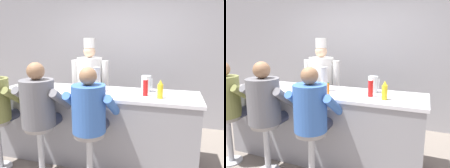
{
  "view_description": "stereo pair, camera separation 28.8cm",
  "coord_description": "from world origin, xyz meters",
  "views": [
    {
      "loc": [
        1.03,
        -2.38,
        1.68
      ],
      "look_at": [
        0.25,
        0.34,
        1.11
      ],
      "focal_mm": 35.0,
      "sensor_mm": 36.0,
      "label": 1
    },
    {
      "loc": [
        1.3,
        -2.28,
        1.68
      ],
      "look_at": [
        0.25,
        0.34,
        1.11
      ],
      "focal_mm": 35.0,
      "sensor_mm": 36.0,
      "label": 2
    }
  ],
  "objects": [
    {
      "name": "water_pitcher_clear",
      "position": [
        0.67,
        0.53,
        1.1
      ],
      "size": [
        0.15,
        0.13,
        0.22
      ],
      "color": "silver",
      "rests_on": "diner_counter"
    },
    {
      "name": "cereal_bowl",
      "position": [
        -0.98,
        0.45,
        1.02
      ],
      "size": [
        0.13,
        0.13,
        0.06
      ],
      "color": "#B24C47",
      "rests_on": "diner_counter"
    },
    {
      "name": "cook_in_whites_near",
      "position": [
        -0.37,
        1.1,
        0.94
      ],
      "size": [
        0.67,
        0.43,
        1.72
      ],
      "color": "#232328",
      "rests_on": "ground_plane"
    },
    {
      "name": "coffee_mug_tan",
      "position": [
        -1.01,
        0.21,
        1.03
      ],
      "size": [
        0.13,
        0.08,
        0.08
      ],
      "color": "beige",
      "rests_on": "diner_counter"
    },
    {
      "name": "diner_counter",
      "position": [
        0.0,
        0.37,
        0.5
      ],
      "size": [
        2.76,
        0.75,
        0.99
      ],
      "color": "gray",
      "rests_on": "ground_plane"
    },
    {
      "name": "ketchup_bottle_red",
      "position": [
        0.69,
        0.31,
        1.11
      ],
      "size": [
        0.06,
        0.06,
        0.25
      ],
      "color": "red",
      "rests_on": "diner_counter"
    },
    {
      "name": "coffee_mug_blue",
      "position": [
        -0.73,
        0.28,
        1.03
      ],
      "size": [
        0.12,
        0.08,
        0.08
      ],
      "color": "#4C7AB2",
      "rests_on": "diner_counter"
    },
    {
      "name": "cup_stack_steel",
      "position": [
        0.03,
        0.37,
        1.16
      ],
      "size": [
        0.1,
        0.1,
        0.33
      ],
      "color": "#B7BABF",
      "rests_on": "diner_counter"
    },
    {
      "name": "diner_seated_grey",
      "position": [
        -0.5,
        -0.21,
        0.9
      ],
      "size": [
        0.6,
        0.59,
        1.44
      ],
      "color": "#B2B5BA",
      "rests_on": "ground_plane"
    },
    {
      "name": "wall_back",
      "position": [
        0.0,
        1.98,
        1.35
      ],
      "size": [
        10.0,
        0.06,
        2.7
      ],
      "color": "#99999E",
      "rests_on": "ground_plane"
    },
    {
      "name": "hot_sauce_bottle_orange",
      "position": [
        0.17,
        0.2,
        1.07
      ],
      "size": [
        0.03,
        0.03,
        0.16
      ],
      "color": "orange",
      "rests_on": "diner_counter"
    },
    {
      "name": "breakfast_plate",
      "position": [
        -0.2,
        0.36,
        1.01
      ],
      "size": [
        0.26,
        0.26,
        0.05
      ],
      "color": "white",
      "rests_on": "diner_counter"
    },
    {
      "name": "diner_seated_blue",
      "position": [
        0.15,
        -0.21,
        0.89
      ],
      "size": [
        0.57,
        0.56,
        1.4
      ],
      "color": "#B2B5BA",
      "rests_on": "ground_plane"
    },
    {
      "name": "mustard_bottle_yellow",
      "position": [
        0.88,
        0.23,
        1.1
      ],
      "size": [
        0.07,
        0.07,
        0.23
      ],
      "color": "yellow",
      "rests_on": "diner_counter"
    }
  ]
}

